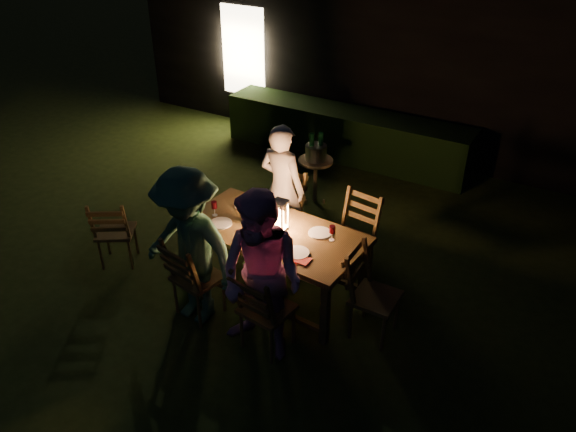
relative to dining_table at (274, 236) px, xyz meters
The scene contains 29 objects.
garden_envelope 6.16m from the dining_table, 93.65° to the left, with size 40.00×40.00×3.20m.
dining_table is the anchor object (origin of this frame).
chair_near_left 0.99m from the dining_table, 124.16° to the right, with size 0.54×0.57×1.03m.
chair_near_right 0.99m from the dining_table, 63.57° to the right, with size 0.51×0.55×1.03m.
chair_far_left 0.99m from the dining_table, 116.50° to the left, with size 0.50×0.53×1.06m.
chair_far_right 1.04m from the dining_table, 50.67° to the left, with size 0.54×0.57×1.05m.
chair_end 1.30m from the dining_table, ahead, with size 0.49×0.46×1.03m.
chair_spare 2.04m from the dining_table, 165.69° to the right, with size 0.61×0.62×0.96m.
person_house_side 0.94m from the dining_table, 114.99° to the left, with size 0.60×0.40×1.66m, color white.
person_opp_right 0.95m from the dining_table, 65.01° to the right, with size 0.87×0.67×1.78m, color #C386B7.
person_opp_left 0.95m from the dining_table, 122.52° to the right, with size 1.14×0.66×1.77m, color #2D5B44.
lantern 0.25m from the dining_table, 41.24° to the left, with size 0.16×0.16×0.35m.
plate_far_left 0.60m from the dining_table, 154.44° to the left, with size 0.25×0.25×0.01m, color white.
plate_near_left 0.60m from the dining_table, 161.96° to the right, with size 0.25×0.25×0.01m, color white.
plate_far_right 0.51m from the dining_table, 22.29° to the left, with size 0.25×0.25×0.01m, color white.
plate_near_right 0.51m from the dining_table, 29.82° to the right, with size 0.25×0.25×0.01m, color white.
wineglass_a 0.44m from the dining_table, 133.21° to the left, with size 0.06×0.06×0.18m, color #59070F, non-canonical shape.
wineglass_b 0.75m from the dining_table, behind, with size 0.06×0.06×0.18m, color #59070F, non-canonical shape.
wineglass_c 0.44m from the dining_table, 46.79° to the right, with size 0.06×0.06×0.18m, color #59070F, non-canonical shape.
wineglass_d 0.67m from the dining_table, 12.43° to the left, with size 0.06×0.06×0.18m, color #59070F, non-canonical shape.
wineglass_e 0.36m from the dining_table, 112.20° to the right, with size 0.06×0.06×0.18m, color silver, non-canonical shape.
bottle_table 0.33m from the dining_table, behind, with size 0.07×0.07×0.28m, color #0F471E.
napkin_left 0.36m from the dining_table, 118.88° to the right, with size 0.18×0.14×0.01m, color red.
napkin_right 0.63m from the dining_table, 32.37° to the right, with size 0.18×0.14×0.01m, color red.
phone 0.69m from the dining_table, 157.94° to the right, with size 0.14×0.07×0.01m, color black.
side_table 2.16m from the dining_table, 105.59° to the left, with size 0.49×0.49×0.66m.
ice_bucket 2.15m from the dining_table, 105.59° to the left, with size 0.30×0.30×0.22m, color #A5A8AD.
bottle_bucket_a 2.13m from the dining_table, 107.18° to the left, with size 0.07×0.07×0.32m, color #0F471E.
bottle_bucket_b 2.18m from the dining_table, 104.04° to the left, with size 0.07×0.07×0.32m, color #0F471E.
Camera 1 is at (3.07, -4.24, 4.09)m, focal length 35.00 mm.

